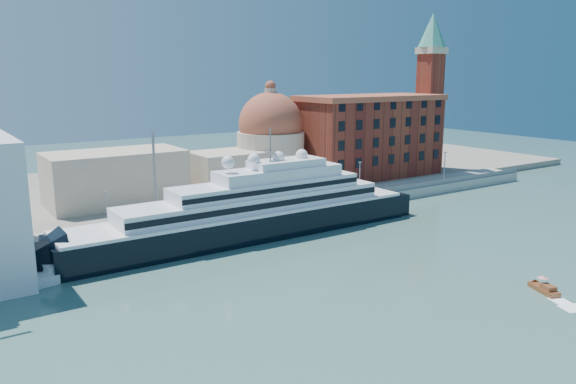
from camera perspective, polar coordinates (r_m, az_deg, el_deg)
ground at (r=94.96m, az=5.84°, el=-7.33°), size 400.00×400.00×0.00m
quay at (r=121.48m, az=-4.46°, el=-2.38°), size 180.00×10.00×2.50m
land at (r=157.68m, az=-11.84°, el=0.64°), size 260.00×72.00×2.00m
quay_fence at (r=117.25m, az=-3.38°, el=-1.96°), size 180.00×0.10×1.20m
superyacht at (r=107.66m, az=-5.29°, el=-2.64°), size 82.15×11.39×24.55m
service_barge at (r=94.10m, az=-23.23°, el=-7.94°), size 13.20×6.81×2.83m
water_taxi at (r=90.97m, az=24.62°, el=-8.89°), size 3.43×5.43×2.45m
warehouse at (r=163.99m, az=8.32°, el=5.72°), size 43.00×19.00×23.25m
campanile at (r=180.11m, az=14.23°, el=10.81°), size 8.40×8.40×47.00m
church at (r=143.10m, az=-7.00°, el=3.69°), size 66.00×18.00×25.50m
lamp_posts at (r=112.51m, az=-9.70°, el=0.81°), size 120.80×2.40×18.00m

